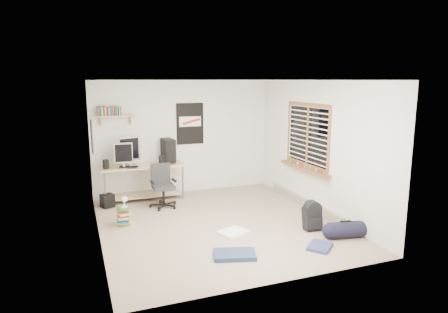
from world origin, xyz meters
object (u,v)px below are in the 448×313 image
object	(u,v)px
desk	(143,182)
duffel_bag	(345,229)
backpack	(312,218)
book_stack	(124,217)
office_chair	(163,183)

from	to	relation	value
desk	duffel_bag	world-z (taller)	desk
desk	backpack	size ratio (longest dim) A/B	4.35
desk	backpack	distance (m)	3.70
desk	book_stack	distance (m)	1.64
backpack	duffel_bag	size ratio (longest dim) A/B	0.75
office_chair	book_stack	world-z (taller)	office_chair
desk	book_stack	xyz separation A→B (m)	(-0.59, -1.51, -0.21)
office_chair	backpack	distance (m)	2.98
office_chair	book_stack	xyz separation A→B (m)	(-0.88, -0.79, -0.34)
desk	book_stack	world-z (taller)	desk
backpack	book_stack	world-z (taller)	backpack
book_stack	backpack	bearing A→B (deg)	-23.80
duffel_bag	book_stack	xyz separation A→B (m)	(-3.28, 1.81, 0.01)
duffel_bag	book_stack	size ratio (longest dim) A/B	1.15
office_chair	desk	bearing A→B (deg)	108.43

